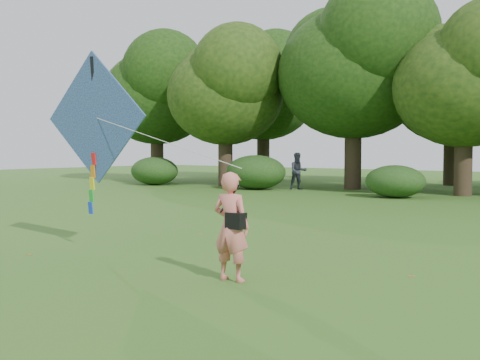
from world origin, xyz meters
The scene contains 7 objects.
ground centered at (0.00, 0.00, 0.00)m, with size 100.00×100.00×0.00m, color #265114.
man_kite_flyer centered at (0.52, -0.15, 0.88)m, with size 0.65×0.42×1.77m, color #DB7167.
bystander_left centered at (-10.07, 18.90, 0.97)m, with size 0.94×0.73×1.93m, color #282B35.
crossbody_bag centered at (0.64, -0.18, 1.00)m, with size 0.43×0.20×0.71m.
flying_kite centered at (-3.54, 0.44, 2.75)m, with size 5.68×0.81×3.41m.
shrub_band centered at (-0.72, 17.60, 0.86)m, with size 39.15×3.22×1.88m.
fallen_leaves centered at (0.07, 3.99, 0.01)m, with size 10.25×14.39×0.01m.
Camera 1 is at (6.49, -7.70, 2.14)m, focal length 45.00 mm.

